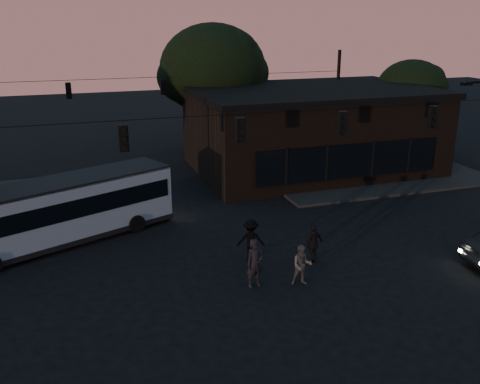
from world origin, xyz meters
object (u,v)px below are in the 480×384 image
object	(u,v)px
building	(311,129)
pedestrian_d	(251,240)
pedestrian_a	(255,263)
pedestrian_c	(313,244)
pedestrian_b	(302,265)
bus	(62,208)

from	to	relation	value
building	pedestrian_d	xyz separation A→B (m)	(-8.57, -12.14, -1.80)
pedestrian_a	pedestrian_c	world-z (taller)	pedestrian_a
pedestrian_b	pedestrian_d	xyz separation A→B (m)	(-1.10, 2.68, 0.10)
pedestrian_c	pedestrian_d	size ratio (longest dim) A/B	0.97
building	pedestrian_c	distance (m)	14.81
building	pedestrian_b	xyz separation A→B (m)	(-7.47, -14.83, -1.90)
bus	pedestrian_c	xyz separation A→B (m)	(9.72, -5.60, -0.75)
building	pedestrian_d	world-z (taller)	building
pedestrian_a	pedestrian_b	distance (m)	1.80
building	pedestrian_a	bearing A→B (deg)	-122.65
pedestrian_b	pedestrian_d	world-z (taller)	pedestrian_d
building	pedestrian_a	world-z (taller)	building
pedestrian_c	bus	bearing A→B (deg)	-52.03
pedestrian_a	pedestrian_d	world-z (taller)	pedestrian_a
pedestrian_b	bus	bearing A→B (deg)	154.79
pedestrian_d	pedestrian_c	bearing A→B (deg)	173.30
pedestrian_a	pedestrian_d	bearing A→B (deg)	64.64
building	pedestrian_d	bearing A→B (deg)	-125.23
pedestrian_b	building	bearing A→B (deg)	78.04
pedestrian_c	pedestrian_d	bearing A→B (deg)	-48.48
pedestrian_c	pedestrian_a	bearing A→B (deg)	-1.64
bus	pedestrian_a	xyz separation A→B (m)	(6.76, -6.70, -0.68)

